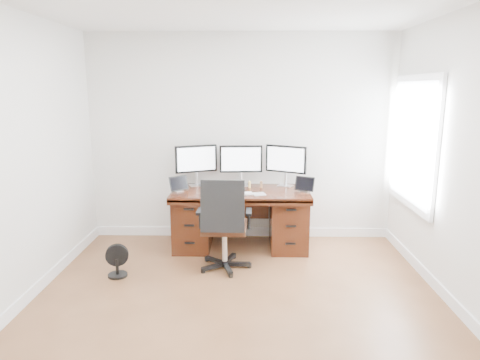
{
  "coord_description": "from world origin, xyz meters",
  "views": [
    {
      "loc": [
        0.1,
        -3.37,
        2.0
      ],
      "look_at": [
        0.0,
        1.5,
        0.95
      ],
      "focal_mm": 32.0,
      "sensor_mm": 36.0,
      "label": 1
    }
  ],
  "objects_px": {
    "monitor_center": "(241,160)",
    "keyboard": "(240,194)",
    "office_chair": "(224,240)",
    "floor_fan": "(117,261)",
    "desk": "(241,217)"
  },
  "relations": [
    {
      "from": "monitor_center",
      "to": "office_chair",
      "type": "bearing_deg",
      "value": -104.26
    },
    {
      "from": "desk",
      "to": "keyboard",
      "type": "bearing_deg",
      "value": -90.78
    },
    {
      "from": "monitor_center",
      "to": "keyboard",
      "type": "xyz_separation_m",
      "value": [
        -0.0,
        -0.45,
        -0.33
      ]
    },
    {
      "from": "floor_fan",
      "to": "monitor_center",
      "type": "bearing_deg",
      "value": 27.95
    },
    {
      "from": "keyboard",
      "to": "monitor_center",
      "type": "bearing_deg",
      "value": 81.29
    },
    {
      "from": "office_chair",
      "to": "floor_fan",
      "type": "bearing_deg",
      "value": -168.33
    },
    {
      "from": "office_chair",
      "to": "floor_fan",
      "type": "xyz_separation_m",
      "value": [
        -1.15,
        -0.21,
        -0.17
      ]
    },
    {
      "from": "desk",
      "to": "monitor_center",
      "type": "height_order",
      "value": "monitor_center"
    },
    {
      "from": "office_chair",
      "to": "desk",
      "type": "bearing_deg",
      "value": 77.98
    },
    {
      "from": "desk",
      "to": "office_chair",
      "type": "xyz_separation_m",
      "value": [
        -0.17,
        -0.71,
        -0.05
      ]
    },
    {
      "from": "floor_fan",
      "to": "keyboard",
      "type": "relative_size",
      "value": 1.21
    },
    {
      "from": "office_chair",
      "to": "monitor_center",
      "type": "bearing_deg",
      "value": 81.27
    },
    {
      "from": "desk",
      "to": "keyboard",
      "type": "relative_size",
      "value": 5.75
    },
    {
      "from": "desk",
      "to": "office_chair",
      "type": "distance_m",
      "value": 0.73
    },
    {
      "from": "desk",
      "to": "floor_fan",
      "type": "distance_m",
      "value": 1.62
    }
  ]
}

